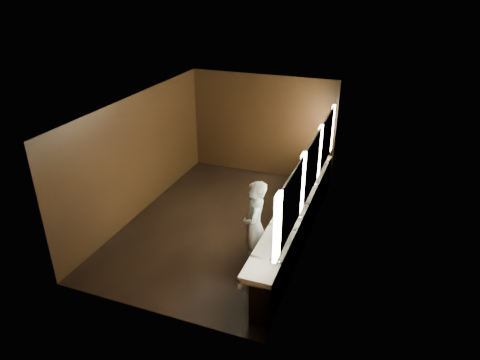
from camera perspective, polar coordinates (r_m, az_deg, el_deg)
name	(u,v)px	position (r m, az deg, el deg)	size (l,w,h in m)	color
floor	(220,224)	(9.84, -2.63, -5.84)	(6.00, 6.00, 0.00)	black
ceiling	(218,104)	(8.70, -3.01, 10.04)	(4.00, 6.00, 0.02)	#2D2D2B
wall_back	(262,126)	(11.80, 2.95, 7.25)	(4.00, 0.02, 2.80)	black
wall_front	(143,243)	(6.88, -12.75, -8.14)	(4.00, 0.02, 2.80)	black
wall_left	(139,155)	(10.08, -13.34, 3.21)	(0.02, 6.00, 2.80)	black
wall_right	(311,182)	(8.65, 9.47, -0.33)	(0.02, 6.00, 2.80)	black
sink_counter	(298,219)	(9.12, 7.79, -5.23)	(0.55, 5.40, 1.01)	black
mirror_band	(311,166)	(8.51, 9.51, 1.80)	(0.06, 5.03, 1.15)	white
person	(255,226)	(8.05, 1.97, -6.13)	(0.66, 0.43, 1.82)	#8FC4D5
trash_bin	(267,268)	(8.08, 3.60, -11.63)	(0.33, 0.33, 0.52)	black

